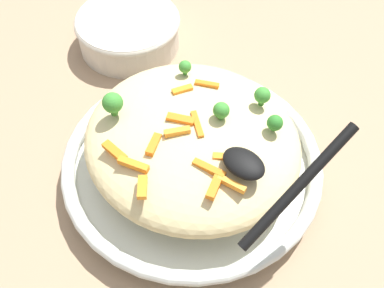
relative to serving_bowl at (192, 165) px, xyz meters
name	(u,v)px	position (x,y,z in m)	size (l,w,h in m)	color
ground_plane	(192,174)	(0.00, 0.00, -0.02)	(2.40, 2.40, 0.00)	#9E7F60
serving_bowl	(192,165)	(0.00, 0.00, 0.00)	(0.37, 0.37, 0.04)	silver
pasta_mound	(192,141)	(0.00, 0.00, 0.06)	(0.30, 0.28, 0.08)	#DBC689
carrot_piece_0	(115,151)	(0.04, 0.10, 0.09)	(0.04, 0.01, 0.01)	orange
carrot_piece_1	(232,184)	(-0.10, 0.04, 0.09)	(0.04, 0.01, 0.01)	orange
carrot_piece_2	(197,124)	(-0.01, 0.00, 0.10)	(0.04, 0.01, 0.01)	orange
carrot_piece_3	(176,131)	(0.00, 0.03, 0.10)	(0.03, 0.01, 0.01)	orange
carrot_piece_4	(154,145)	(0.01, 0.06, 0.09)	(0.03, 0.01, 0.01)	orange
carrot_piece_5	(181,119)	(0.01, 0.01, 0.10)	(0.04, 0.01, 0.01)	orange
carrot_piece_6	(133,164)	(0.01, 0.10, 0.09)	(0.04, 0.01, 0.01)	orange
carrot_piece_7	(182,90)	(0.05, -0.03, 0.09)	(0.03, 0.01, 0.01)	orange
carrot_piece_8	(226,157)	(-0.07, 0.01, 0.09)	(0.03, 0.01, 0.01)	orange
carrot_piece_9	(142,187)	(-0.02, 0.11, 0.09)	(0.03, 0.01, 0.01)	orange
carrot_piece_10	(214,187)	(-0.09, 0.05, 0.09)	(0.03, 0.01, 0.01)	orange
carrot_piece_11	(209,169)	(-0.06, 0.04, 0.09)	(0.04, 0.01, 0.01)	orange
carrot_piece_12	(207,84)	(0.03, -0.07, 0.09)	(0.03, 0.01, 0.01)	orange
broccoli_floret_0	(221,110)	(-0.02, -0.03, 0.11)	(0.02, 0.02, 0.03)	#377928
broccoli_floret_1	(113,103)	(0.09, 0.06, 0.11)	(0.03, 0.03, 0.04)	#377928
broccoli_floret_2	(275,123)	(-0.08, -0.07, 0.10)	(0.02, 0.02, 0.02)	#296820
broccoli_floret_3	(262,95)	(-0.04, -0.09, 0.11)	(0.02, 0.02, 0.03)	#377928
broccoli_floret_4	(185,67)	(0.07, -0.06, 0.10)	(0.02, 0.02, 0.02)	#377928
serving_spoon	(263,172)	(-0.12, 0.02, 0.12)	(0.12, 0.16, 0.09)	black
companion_bowl	(128,30)	(0.28, -0.14, 0.01)	(0.19, 0.19, 0.06)	beige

